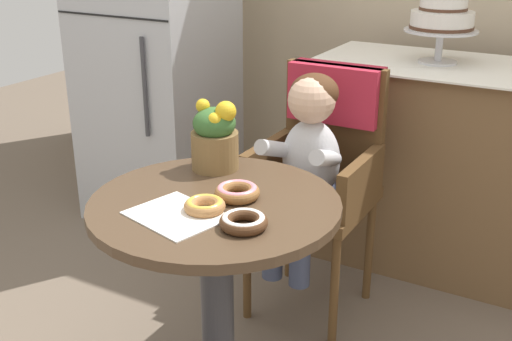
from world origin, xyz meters
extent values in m
cylinder|color=#4C3826|center=(0.00, 0.00, 0.70)|extent=(0.72, 0.72, 0.03)
cylinder|color=#333338|center=(0.00, 0.00, 0.34)|extent=(0.10, 0.10, 0.69)
cube|color=brown|center=(0.01, 0.64, 0.47)|extent=(0.42, 0.42, 0.04)
cube|color=brown|center=(0.01, 0.83, 0.72)|extent=(0.40, 0.04, 0.46)
cube|color=brown|center=(-0.18, 0.64, 0.58)|extent=(0.04, 0.38, 0.18)
cube|color=brown|center=(0.20, 0.64, 0.58)|extent=(0.04, 0.38, 0.18)
cube|color=#B22338|center=(0.01, 0.83, 0.84)|extent=(0.36, 0.11, 0.22)
cylinder|color=brown|center=(-0.17, 0.46, 0.23)|extent=(0.03, 0.03, 0.45)
cylinder|color=brown|center=(0.19, 0.46, 0.23)|extent=(0.03, 0.03, 0.45)
cylinder|color=brown|center=(-0.17, 0.82, 0.23)|extent=(0.03, 0.03, 0.45)
cylinder|color=brown|center=(0.19, 0.82, 0.23)|extent=(0.03, 0.03, 0.45)
ellipsoid|color=silver|center=(0.01, 0.62, 0.64)|extent=(0.22, 0.16, 0.30)
sphere|color=#E0B293|center=(0.01, 0.61, 0.87)|extent=(0.17, 0.17, 0.17)
ellipsoid|color=#4C2D19|center=(0.01, 0.63, 0.89)|extent=(0.17, 0.17, 0.14)
cylinder|color=silver|center=(-0.08, 0.53, 0.69)|extent=(0.08, 0.23, 0.13)
sphere|color=#E0B293|center=(-0.07, 0.46, 0.62)|extent=(0.06, 0.06, 0.06)
cylinder|color=silver|center=(0.11, 0.53, 0.69)|extent=(0.08, 0.23, 0.13)
sphere|color=#E0B293|center=(0.10, 0.46, 0.62)|extent=(0.06, 0.06, 0.06)
cylinder|color=#3F4760|center=(-0.04, 0.54, 0.53)|extent=(0.09, 0.22, 0.09)
cylinder|color=#3F4760|center=(-0.04, 0.43, 0.36)|extent=(0.08, 0.08, 0.26)
cylinder|color=#3F4760|center=(0.07, 0.54, 0.53)|extent=(0.09, 0.22, 0.09)
cylinder|color=#3F4760|center=(0.07, 0.43, 0.36)|extent=(0.08, 0.08, 0.26)
cube|color=white|center=(-0.04, -0.13, 0.72)|extent=(0.29, 0.25, 0.00)
torus|color=#AD7542|center=(0.02, -0.07, 0.74)|extent=(0.11, 0.11, 0.03)
torus|color=gold|center=(0.02, -0.07, 0.75)|extent=(0.10, 0.10, 0.02)
torus|color=#4C2D19|center=(0.16, -0.11, 0.74)|extent=(0.13, 0.13, 0.03)
torus|color=white|center=(0.16, -0.11, 0.75)|extent=(0.11, 0.11, 0.02)
torus|color=#936033|center=(0.05, 0.05, 0.74)|extent=(0.13, 0.13, 0.04)
torus|color=pink|center=(0.05, 0.05, 0.75)|extent=(0.12, 0.12, 0.02)
cylinder|color=brown|center=(-0.14, 0.21, 0.78)|extent=(0.15, 0.15, 0.12)
ellipsoid|color=#38662D|center=(-0.14, 0.21, 0.87)|extent=(0.14, 0.14, 0.10)
sphere|color=gold|center=(-0.09, 0.22, 0.91)|extent=(0.07, 0.07, 0.07)
sphere|color=gold|center=(-0.12, 0.23, 0.88)|extent=(0.06, 0.06, 0.06)
sphere|color=gold|center=(-0.16, 0.25, 0.88)|extent=(0.05, 0.05, 0.05)
sphere|color=gold|center=(-0.18, 0.21, 0.92)|extent=(0.04, 0.04, 0.04)
sphere|color=gold|center=(-0.16, 0.18, 0.86)|extent=(0.05, 0.05, 0.05)
sphere|color=gold|center=(-0.11, 0.18, 0.89)|extent=(0.05, 0.05, 0.05)
cube|color=brown|center=(0.55, 1.30, 0.45)|extent=(1.50, 0.56, 0.90)
cube|color=white|center=(0.55, 1.30, 0.90)|extent=(1.56, 0.62, 0.01)
cylinder|color=silver|center=(0.27, 1.30, 0.91)|extent=(0.16, 0.16, 0.01)
cylinder|color=silver|center=(0.27, 1.30, 0.97)|extent=(0.03, 0.03, 0.12)
cylinder|color=silver|center=(0.27, 1.30, 1.03)|extent=(0.30, 0.30, 0.01)
cylinder|color=white|center=(0.27, 1.30, 1.08)|extent=(0.26, 0.25, 0.08)
cylinder|color=#4C2D1E|center=(0.27, 1.30, 1.05)|extent=(0.26, 0.26, 0.01)
cylinder|color=white|center=(0.27, 1.30, 1.15)|extent=(0.19, 0.19, 0.07)
cylinder|color=#4C2D1E|center=(0.27, 1.30, 1.12)|extent=(0.19, 0.19, 0.01)
cube|color=#B7BABF|center=(-1.05, 1.10, 0.85)|extent=(0.64, 0.60, 1.70)
cube|color=black|center=(-1.05, 0.80, 1.06)|extent=(0.63, 0.01, 0.01)
cylinder|color=#3F3F44|center=(-0.87, 0.79, 0.77)|extent=(0.02, 0.02, 0.45)
camera|label=1|loc=(0.91, -1.37, 1.46)|focal=44.68mm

